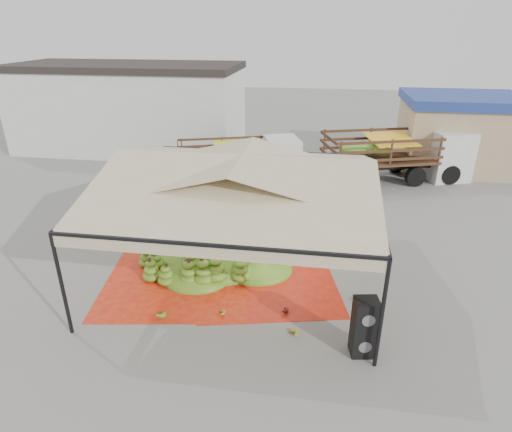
% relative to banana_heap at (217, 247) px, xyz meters
% --- Properties ---
extents(ground, '(90.00, 90.00, 0.00)m').
position_rel_banana_heap_xyz_m(ground, '(0.98, -0.23, -0.62)').
color(ground, slate).
rests_on(ground, ground).
extents(canopy_tent, '(8.10, 8.10, 4.00)m').
position_rel_banana_heap_xyz_m(canopy_tent, '(0.98, -0.23, 2.68)').
color(canopy_tent, black).
rests_on(canopy_tent, ground).
extents(building_white, '(14.30, 6.30, 5.40)m').
position_rel_banana_heap_xyz_m(building_white, '(-9.02, 13.77, 2.09)').
color(building_white, silver).
rests_on(building_white, ground).
extents(building_tan, '(6.30, 5.30, 4.10)m').
position_rel_banana_heap_xyz_m(building_tan, '(10.98, 12.77, 1.45)').
color(building_tan, tan).
rests_on(building_tan, ground).
extents(tarp_left, '(5.20, 5.02, 0.01)m').
position_rel_banana_heap_xyz_m(tarp_left, '(-1.01, -1.38, -0.61)').
color(tarp_left, '#DA4314').
rests_on(tarp_left, ground).
extents(tarp_right, '(5.25, 5.41, 0.01)m').
position_rel_banana_heap_xyz_m(tarp_right, '(1.85, -0.76, -0.61)').
color(tarp_right, red).
rests_on(tarp_right, ground).
extents(banana_heap, '(6.35, 5.46, 1.24)m').
position_rel_banana_heap_xyz_m(banana_heap, '(0.00, 0.00, 0.00)').
color(banana_heap, '#4C7B19').
rests_on(banana_heap, ground).
extents(hand_yellow_a, '(0.47, 0.42, 0.17)m').
position_rel_banana_heap_xyz_m(hand_yellow_a, '(0.77, -2.86, -0.53)').
color(hand_yellow_a, gold).
rests_on(hand_yellow_a, ground).
extents(hand_yellow_b, '(0.58, 0.55, 0.21)m').
position_rel_banana_heap_xyz_m(hand_yellow_b, '(2.88, -3.43, -0.52)').
color(hand_yellow_b, gold).
rests_on(hand_yellow_b, ground).
extents(hand_red_a, '(0.52, 0.44, 0.22)m').
position_rel_banana_heap_xyz_m(hand_red_a, '(4.68, -1.51, -0.51)').
color(hand_red_a, '#582214').
rests_on(hand_red_a, ground).
extents(hand_red_b, '(0.47, 0.40, 0.19)m').
position_rel_banana_heap_xyz_m(hand_red_b, '(2.54, -2.44, -0.52)').
color(hand_red_b, maroon).
rests_on(hand_red_b, ground).
extents(hand_green, '(0.58, 0.55, 0.21)m').
position_rel_banana_heap_xyz_m(hand_green, '(-0.92, -3.16, -0.52)').
color(hand_green, '#397E1A').
rests_on(hand_green, ground).
extents(hanging_bunches, '(3.24, 0.24, 0.20)m').
position_rel_banana_heap_xyz_m(hanging_bunches, '(1.59, -0.52, 2.00)').
color(hanging_bunches, '#3F7418').
rests_on(hanging_bunches, ground).
extents(speaker_stack, '(0.66, 0.60, 1.61)m').
position_rel_banana_heap_xyz_m(speaker_stack, '(4.68, -3.83, 0.18)').
color(speaker_stack, black).
rests_on(speaker_stack, ground).
extents(banana_leaves, '(0.96, 1.36, 3.70)m').
position_rel_banana_heap_xyz_m(banana_leaves, '(-0.43, 0.69, -0.62)').
color(banana_leaves, '#2A761F').
rests_on(banana_leaves, ground).
extents(vendor, '(0.67, 0.48, 1.70)m').
position_rel_banana_heap_xyz_m(vendor, '(0.70, 3.71, 0.23)').
color(vendor, gray).
rests_on(vendor, ground).
extents(truck_left, '(6.62, 4.00, 2.15)m').
position_rel_banana_heap_xyz_m(truck_left, '(-0.63, 8.76, 0.71)').
color(truck_left, '#4A2A18').
rests_on(truck_left, ground).
extents(truck_right, '(7.95, 4.74, 2.59)m').
position_rel_banana_heap_xyz_m(truck_right, '(7.56, 10.10, 0.97)').
color(truck_right, '#51321B').
rests_on(truck_right, ground).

